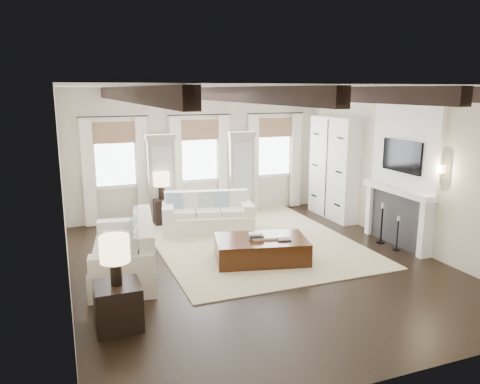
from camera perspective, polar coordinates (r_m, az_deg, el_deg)
name	(u,v)px	position (r m, az deg, el deg)	size (l,w,h in m)	color
ground	(257,264)	(8.73, 2.15, -8.77)	(7.50, 7.50, 0.00)	black
room_shell	(275,154)	(9.35, 4.29, 4.61)	(6.54, 7.54, 3.22)	beige
area_rug	(252,240)	(10.00, 1.42, -5.92)	(3.98, 5.04, 0.02)	beige
sofa_back	(208,215)	(10.67, -3.98, -2.85)	(2.17, 1.33, 0.87)	white
sofa_left	(128,252)	(8.38, -13.55, -7.15)	(1.34, 2.39, 0.97)	white
ottoman	(261,250)	(8.81, 2.59, -7.04)	(1.68, 1.05, 0.44)	black
tray	(265,236)	(8.81, 3.10, -5.41)	(0.50, 0.38, 0.04)	white
book_lower	(256,236)	(8.69, 1.98, -5.38)	(0.26, 0.20, 0.04)	#262628
book_upper	(255,234)	(8.68, 1.84, -5.14)	(0.22, 0.17, 0.03)	beige
book_loose	(284,240)	(8.66, 5.37, -5.80)	(0.24, 0.18, 0.03)	#262628
side_table_front	(118,306)	(6.68, -14.65, -13.27)	(0.60, 0.60, 0.60)	black
lamp_front	(115,252)	(6.39, -15.02, -7.07)	(0.40, 0.40, 0.68)	black
side_table_back	(162,211)	(11.31, -9.44, -2.32)	(0.41, 0.41, 0.62)	black
lamp_back	(161,180)	(11.14, -9.57, 1.40)	(0.37, 0.37, 0.64)	black
candlestick_near	(397,236)	(9.86, 18.62, -5.13)	(0.14, 0.14, 0.70)	black
candlestick_far	(381,226)	(10.21, 16.87, -4.03)	(0.17, 0.17, 0.86)	black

